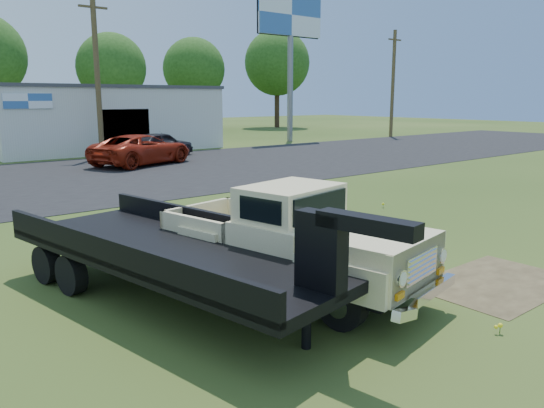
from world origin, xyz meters
The scene contains 15 objects.
ground centered at (0.00, 0.00, 0.00)m, with size 140.00×140.00×0.00m, color #294315.
asphalt_lot centered at (0.00, 15.00, 0.00)m, with size 90.00×14.00×0.02m, color black.
dirt_patch_a centered at (1.50, -3.00, 0.00)m, with size 3.00×2.00×0.01m, color #443A24.
dirt_patch_b centered at (-2.00, 3.50, 0.00)m, with size 2.20×1.60×0.01m, color #443A24.
commercial_building centered at (6.00, 26.99, 2.10)m, with size 14.20×8.20×4.15m.
billboard centered at (20.00, 24.04, 8.54)m, with size 6.10×0.45×11.05m.
utility_pole_mid centered at (4.00, 22.00, 4.60)m, with size 1.60×0.30×9.00m.
utility_pole_east centered at (30.00, 22.00, 4.60)m, with size 1.60×0.30×9.00m.
treeline_e centered at (12.00, 39.00, 5.98)m, with size 6.08×6.08×9.04m.
treeline_f centered at (22.00, 41.50, 6.30)m, with size 6.40×6.40×9.52m.
treeline_g centered at (32.00, 40.00, 7.25)m, with size 7.36×7.36×10.95m.
vintage_pickup_truck centered at (-1.69, -0.83, 0.95)m, with size 2.04×5.23×1.90m, color beige, non-canonical shape.
flatbed_trailer centered at (-3.47, 0.06, 1.00)m, with size 2.44×7.32×2.00m, color black, non-canonical shape.
red_pickup centered at (4.31, 17.48, 0.77)m, with size 2.56×5.55×1.54m, color maroon.
dark_sedan centered at (6.70, 20.15, 0.73)m, with size 1.72×4.27×1.46m, color black.
Camera 1 is at (-7.62, -7.58, 3.37)m, focal length 35.00 mm.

